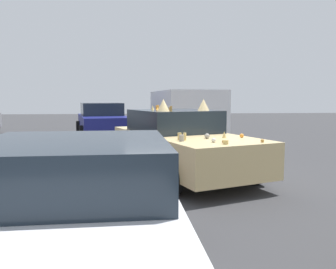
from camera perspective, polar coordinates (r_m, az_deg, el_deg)
ground_plane at (r=7.64m, az=2.26°, el=-6.70°), size 60.00×60.00×0.00m
art_car_decorated at (r=7.59m, az=1.98°, el=-1.33°), size 4.74×3.12×1.68m
parked_van_behind_right at (r=14.05m, az=2.71°, el=3.80°), size 5.24×2.70×1.99m
parked_sedan_far_right at (r=14.80m, az=-10.98°, el=2.34°), size 4.56×2.70×1.49m
parked_sedan_far_left at (r=2.98m, az=-15.71°, el=-14.05°), size 3.94×2.01×1.35m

